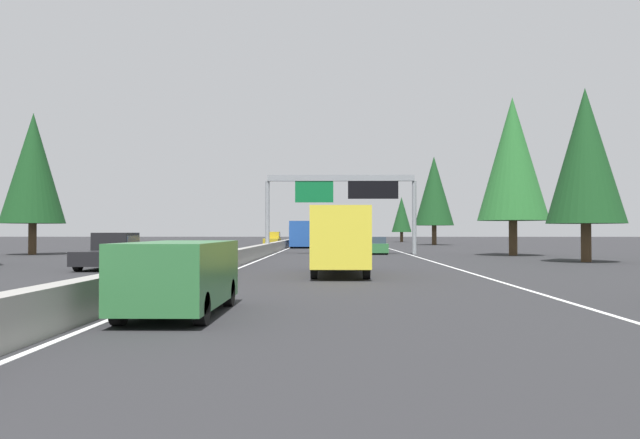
# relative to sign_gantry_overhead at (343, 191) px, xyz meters

# --- Properties ---
(ground_plane) EXTENTS (320.00, 320.00, 0.00)m
(ground_plane) POSITION_rel_sign_gantry_overhead_xyz_m (9.51, 6.03, -5.29)
(ground_plane) COLOR #262628
(median_barrier) EXTENTS (180.00, 0.56, 0.90)m
(median_barrier) POSITION_rel_sign_gantry_overhead_xyz_m (29.51, 6.33, -4.84)
(median_barrier) COLOR gray
(median_barrier) RESTS_ON ground
(shoulder_stripe_right) EXTENTS (160.00, 0.16, 0.01)m
(shoulder_stripe_right) POSITION_rel_sign_gantry_overhead_xyz_m (19.51, -5.49, -5.29)
(shoulder_stripe_right) COLOR silver
(shoulder_stripe_right) RESTS_ON ground
(shoulder_stripe_median) EXTENTS (160.00, 0.16, 0.01)m
(shoulder_stripe_median) POSITION_rel_sign_gantry_overhead_xyz_m (19.51, 5.78, -5.29)
(shoulder_stripe_median) COLOR silver
(shoulder_stripe_median) RESTS_ON ground
(sign_gantry_overhead) EXTENTS (0.50, 12.68, 6.65)m
(sign_gantry_overhead) POSITION_rel_sign_gantry_overhead_xyz_m (0.00, 0.00, 0.00)
(sign_gantry_overhead) COLOR gray
(sign_gantry_overhead) RESTS_ON ground
(minivan_far_center) EXTENTS (5.00, 1.95, 1.69)m
(minivan_far_center) POSITION_rel_sign_gantry_overhead_xyz_m (-38.58, 4.46, -4.34)
(minivan_far_center) COLOR #2D6B38
(minivan_far_center) RESTS_ON ground
(box_truck_distant_b) EXTENTS (8.50, 2.40, 2.95)m
(box_truck_distant_b) POSITION_rel_sign_gantry_overhead_xyz_m (-24.85, 0.59, -3.68)
(box_truck_distant_b) COLOR gold
(box_truck_distant_b) RESTS_ON ground
(pickup_mid_left) EXTENTS (5.60, 2.00, 1.86)m
(pickup_mid_left) POSITION_rel_sign_gantry_overhead_xyz_m (17.41, 0.69, -4.38)
(pickup_mid_left) COLOR #AD931E
(pickup_mid_left) RESTS_ON ground
(sedan_far_right) EXTENTS (4.40, 1.80, 1.47)m
(sedan_far_right) POSITION_rel_sign_gantry_overhead_xyz_m (52.18, 0.57, -4.61)
(sedan_far_right) COLOR slate
(sedan_far_right) RESTS_ON ground
(bus_distant_a) EXTENTS (11.50, 2.55, 3.10)m
(bus_distant_a) POSITION_rel_sign_gantry_overhead_xyz_m (23.34, 4.43, -3.57)
(bus_distant_a) COLOR #1E4793
(bus_distant_a) RESTS_ON ground
(sedan_far_left) EXTENTS (4.40, 1.80, 1.47)m
(sedan_far_left) POSITION_rel_sign_gantry_overhead_xyz_m (0.90, -2.83, -4.61)
(sedan_far_left) COLOR #2D6B38
(sedan_far_left) RESTS_ON ground
(oncoming_near) EXTENTS (5.60, 2.00, 1.86)m
(oncoming_near) POSITION_rel_sign_gantry_overhead_xyz_m (-20.46, 12.36, -4.38)
(oncoming_near) COLOR black
(oncoming_near) RESTS_ON ground
(oncoming_far) EXTENTS (5.60, 2.00, 1.86)m
(oncoming_far) POSITION_rel_sign_gantry_overhead_xyz_m (34.21, 9.08, -4.38)
(oncoming_far) COLOR #AD931E
(oncoming_far) RESTS_ON ground
(conifer_right_near) EXTENTS (4.85, 4.85, 11.03)m
(conifer_right_near) POSITION_rel_sign_gantry_overhead_xyz_m (-12.93, -15.10, 1.41)
(conifer_right_near) COLOR #4C3823
(conifer_right_near) RESTS_ON ground
(conifer_right_mid) EXTENTS (5.59, 5.59, 12.72)m
(conifer_right_mid) POSITION_rel_sign_gantry_overhead_xyz_m (-2.16, -13.58, 2.44)
(conifer_right_mid) COLOR #4C3823
(conifer_right_mid) RESTS_ON ground
(conifer_right_far) EXTENTS (5.54, 5.54, 12.58)m
(conifer_right_far) POSITION_rel_sign_gantry_overhead_xyz_m (37.22, -13.63, 2.36)
(conifer_right_far) COLOR #4C3823
(conifer_right_far) RESTS_ON ground
(conifer_right_distant) EXTENTS (3.58, 3.58, 8.14)m
(conifer_right_distant) POSITION_rel_sign_gantry_overhead_xyz_m (61.96, -11.73, -0.35)
(conifer_right_distant) COLOR #4C3823
(conifer_right_distant) RESTS_ON ground
(conifer_left_near) EXTENTS (5.19, 5.19, 11.79)m
(conifer_left_near) POSITION_rel_sign_gantry_overhead_xyz_m (-1.02, 25.74, 1.87)
(conifer_left_near) COLOR #4C3823
(conifer_left_near) RESTS_ON ground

